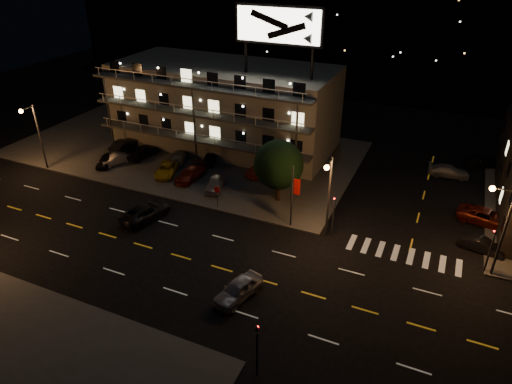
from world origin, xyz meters
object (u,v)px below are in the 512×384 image
at_px(lot_car_4, 215,183).
at_px(side_car_0, 482,245).
at_px(lot_car_7, 178,157).
at_px(road_car_west, 146,212).
at_px(road_car_east, 238,289).
at_px(lot_car_2, 167,169).
at_px(tree, 278,166).

xyz_separation_m(lot_car_4, side_car_0, (26.77, -0.32, -0.24)).
height_order(lot_car_7, road_car_west, road_car_west).
xyz_separation_m(lot_car_7, side_car_0, (34.25, -4.63, -0.18)).
bearing_deg(road_car_east, lot_car_7, 147.45).
height_order(lot_car_2, lot_car_4, lot_car_4).
distance_m(lot_car_7, side_car_0, 34.57).
xyz_separation_m(lot_car_7, road_car_west, (4.06, -12.26, -0.07)).
relative_size(lot_car_7, road_car_west, 0.86).
distance_m(road_car_east, road_car_west, 14.76).
distance_m(lot_car_2, lot_car_7, 3.54).
height_order(tree, lot_car_7, tree).
bearing_deg(road_car_east, road_car_west, 168.67).
distance_m(tree, side_car_0, 20.01).
bearing_deg(road_car_east, tree, 115.12).
bearing_deg(road_car_west, lot_car_4, -98.62).
bearing_deg(lot_car_7, lot_car_4, 129.02).
relative_size(lot_car_4, side_car_0, 1.11).
xyz_separation_m(tree, lot_car_7, (-14.56, 3.74, -3.27)).
bearing_deg(road_car_west, road_car_east, 168.67).
height_order(side_car_0, road_car_west, road_car_west).
relative_size(lot_car_2, road_car_east, 0.99).
xyz_separation_m(lot_car_4, lot_car_7, (-7.48, 4.30, -0.06)).
distance_m(side_car_0, road_car_west, 31.15).
relative_size(lot_car_2, lot_car_7, 0.98).
distance_m(lot_car_4, lot_car_7, 8.63).
xyz_separation_m(lot_car_2, road_car_east, (16.67, -15.26, -0.01)).
bearing_deg(lot_car_7, side_car_0, 151.22).
relative_size(tree, side_car_0, 1.74).
xyz_separation_m(lot_car_2, side_car_0, (33.60, -1.15, -0.14)).
bearing_deg(lot_car_7, road_car_east, 111.67).
distance_m(lot_car_2, road_car_west, 9.42).
height_order(lot_car_4, side_car_0, lot_car_4).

